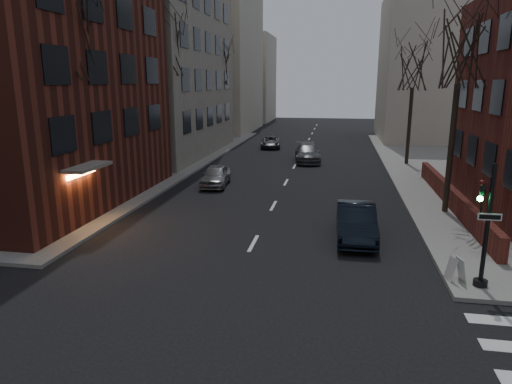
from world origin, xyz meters
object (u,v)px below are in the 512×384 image
at_px(traffic_signal, 484,234).
at_px(tree_left_a, 68,38).
at_px(streetlamp_far, 229,104).
at_px(streetlamp_near, 155,119).
at_px(tree_left_c, 218,66).
at_px(car_lane_silver, 216,176).
at_px(tree_left_b, 166,47).
at_px(car_lane_far, 271,142).
at_px(parked_sedan, 356,222).
at_px(sandwich_board, 456,269).
at_px(tree_right_a, 461,49).
at_px(car_lane_gray, 308,153).
at_px(tree_right_b, 414,68).

xyz_separation_m(traffic_signal, tree_left_a, (-16.74, 5.01, 6.56)).
bearing_deg(streetlamp_far, tree_left_a, -91.23).
bearing_deg(streetlamp_near, tree_left_c, 91.91).
height_order(streetlamp_far, car_lane_silver, streetlamp_far).
bearing_deg(tree_left_b, car_lane_silver, -40.47).
bearing_deg(traffic_signal, car_lane_far, 110.07).
distance_m(tree_left_c, parked_sedan, 30.54).
bearing_deg(car_lane_silver, sandwich_board, -52.83).
height_order(tree_right_a, car_lane_gray, tree_right_a).
bearing_deg(tree_left_a, tree_left_b, 90.00).
xyz_separation_m(tree_left_b, car_lane_far, (5.41, 13.99, -8.34)).
relative_size(traffic_signal, tree_right_a, 0.41).
height_order(streetlamp_near, parked_sedan, streetlamp_near).
distance_m(parked_sedan, car_lane_silver, 12.31).
height_order(traffic_signal, streetlamp_near, streetlamp_near).
bearing_deg(car_lane_far, car_lane_gray, -68.03).
bearing_deg(tree_right_a, tree_left_b, 155.56).
bearing_deg(streetlamp_far, car_lane_gray, -46.87).
relative_size(tree_left_b, streetlamp_far, 1.72).
height_order(parked_sedan, car_lane_gray, parked_sedan).
height_order(tree_left_b, streetlamp_far, tree_left_b).
relative_size(car_lane_far, sandwich_board, 5.19).
bearing_deg(parked_sedan, streetlamp_near, 144.04).
bearing_deg(car_lane_gray, car_lane_silver, -123.33).
distance_m(tree_left_a, streetlamp_far, 28.32).
bearing_deg(tree_right_a, car_lane_far, 118.99).
xyz_separation_m(car_lane_silver, car_lane_gray, (5.21, 10.13, 0.06)).
relative_size(streetlamp_near, car_lane_gray, 1.25).
height_order(tree_left_a, streetlamp_far, tree_left_a).
distance_m(parked_sedan, car_lane_far, 27.71).
xyz_separation_m(traffic_signal, tree_right_a, (0.86, 9.01, 6.12)).
relative_size(traffic_signal, tree_left_a, 0.39).
relative_size(tree_left_c, parked_sedan, 2.14).
bearing_deg(car_lane_silver, tree_left_b, 134.65).
height_order(tree_right_a, tree_right_b, tree_right_a).
distance_m(tree_right_a, car_lane_far, 26.22).
bearing_deg(car_lane_silver, streetlamp_near, 178.17).
distance_m(tree_right_a, car_lane_gray, 17.94).
distance_m(tree_right_a, car_lane_silver, 15.65).
bearing_deg(tree_right_b, tree_left_b, -161.18).
height_order(traffic_signal, streetlamp_far, streetlamp_far).
xyz_separation_m(car_lane_silver, car_lane_far, (0.97, 17.79, -0.09)).
bearing_deg(traffic_signal, tree_left_b, 134.54).
bearing_deg(tree_right_a, tree_right_b, 90.00).
xyz_separation_m(tree_right_b, parked_sedan, (-4.60, -18.65, -6.84)).
bearing_deg(tree_right_a, car_lane_silver, 162.27).
height_order(tree_right_a, car_lane_far, tree_right_a).
height_order(tree_left_b, car_lane_silver, tree_left_b).
bearing_deg(parked_sedan, tree_left_c, 114.95).
distance_m(tree_right_a, parked_sedan, 9.79).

